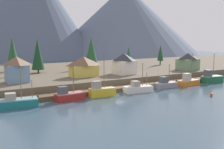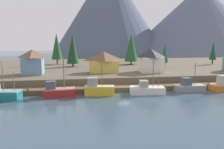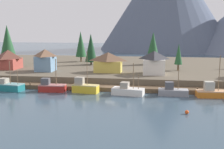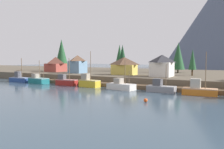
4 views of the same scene
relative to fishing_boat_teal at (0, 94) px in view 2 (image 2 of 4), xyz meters
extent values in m
cube|color=#384C5B|center=(24.60, 22.08, -1.54)|extent=(400.00, 400.00, 1.00)
cube|color=brown|center=(24.60, 4.08, -0.54)|extent=(80.00, 4.00, 1.00)
cylinder|color=brown|center=(4.60, 2.28, -0.24)|extent=(0.36, 0.36, 1.60)
cylinder|color=brown|center=(12.60, 2.28, -0.24)|extent=(0.36, 0.36, 1.60)
cylinder|color=brown|center=(20.60, 2.28, -0.24)|extent=(0.36, 0.36, 1.60)
cylinder|color=brown|center=(28.60, 2.28, -0.24)|extent=(0.36, 0.36, 1.60)
cylinder|color=brown|center=(36.60, 2.28, -0.24)|extent=(0.36, 0.36, 1.60)
cylinder|color=brown|center=(44.60, 2.28, -0.24)|extent=(0.36, 0.36, 1.60)
cube|color=brown|center=(24.60, 34.08, 0.21)|extent=(400.00, 56.00, 2.50)
cone|color=#4C566B|center=(42.82, 146.33, 35.90)|extent=(94.50, 94.50, 73.87)
cone|color=slate|center=(117.49, 133.97, 27.28)|extent=(122.89, 122.89, 56.64)
cube|color=#196B70|center=(0.16, -0.02, -0.28)|extent=(7.44, 3.89, 1.51)
cube|color=#679496|center=(0.16, -0.02, 0.57)|extent=(7.44, 3.89, 0.20)
cylinder|color=brown|center=(0.71, -0.10, 3.40)|extent=(0.15, 0.15, 5.45)
cylinder|color=brown|center=(2.73, -0.40, 2.43)|extent=(0.13, 0.13, 3.53)
cube|color=maroon|center=(11.00, 0.50, -0.31)|extent=(6.33, 2.89, 1.46)
cube|color=#AD6C6A|center=(11.00, 0.50, 0.52)|extent=(6.33, 2.89, 0.20)
cube|color=#4C4C51|center=(9.35, 0.41, 1.39)|extent=(1.97, 1.70, 1.52)
cylinder|color=brown|center=(11.94, 0.56, 3.71)|extent=(0.19, 0.19, 6.17)
cube|color=gold|center=(19.07, 0.46, -0.18)|extent=(6.27, 3.00, 1.71)
cube|color=tan|center=(19.07, 0.46, 0.77)|extent=(6.27, 3.00, 0.20)
cube|color=gray|center=(17.61, 0.64, 1.73)|extent=(2.17, 1.77, 1.71)
cylinder|color=brown|center=(19.53, 0.40, 4.76)|extent=(0.13, 0.13, 7.78)
cube|color=silver|center=(29.07, -0.10, -0.39)|extent=(7.47, 4.02, 1.30)
cube|color=silver|center=(29.07, -0.10, 0.36)|extent=(7.47, 4.02, 0.20)
cube|color=gray|center=(28.30, 0.02, 1.14)|extent=(2.04, 2.22, 1.35)
cylinder|color=brown|center=(30.24, -0.28, 3.35)|extent=(0.15, 0.15, 5.79)
cylinder|color=brown|center=(31.43, -0.46, 2.11)|extent=(0.13, 0.13, 3.30)
cube|color=gray|center=(39.10, 0.69, -0.42)|extent=(6.54, 2.54, 1.24)
cube|color=#9F9FA2|center=(39.10, 0.69, 0.30)|extent=(6.54, 2.54, 0.20)
cube|color=#4C4C51|center=(38.23, 0.70, 1.22)|extent=(1.89, 1.84, 1.64)
cylinder|color=brown|center=(40.18, 0.68, 2.89)|extent=(0.15, 0.15, 4.98)
cylinder|color=brown|center=(39.22, 0.69, 2.08)|extent=(2.37, 0.13, 0.57)
cube|color=#B2AD9E|center=(46.71, 0.30, 1.43)|extent=(2.14, 1.79, 1.99)
cube|color=silver|center=(34.78, 14.60, 3.53)|extent=(5.76, 5.92, 4.13)
pyramid|color=#2D2D33|center=(34.78, 14.60, 6.69)|extent=(6.05, 6.22, 2.20)
cube|color=#6689A8|center=(3.44, 15.34, 3.63)|extent=(5.04, 5.04, 4.33)
pyramid|color=brown|center=(3.44, 15.34, 6.83)|extent=(5.29, 5.29, 2.08)
cube|color=gold|center=(21.87, 15.90, 3.07)|extent=(7.61, 4.27, 3.22)
pyramid|color=brown|center=(21.87, 15.90, 5.92)|extent=(7.99, 4.49, 2.46)
cylinder|color=#4C3823|center=(63.94, 30.69, 2.33)|extent=(0.50, 0.50, 1.73)
cone|color=#194223|center=(63.94, 30.69, 6.50)|extent=(2.52, 2.52, 6.60)
cylinder|color=#4C3823|center=(13.43, 31.23, 2.00)|extent=(0.50, 0.50, 1.08)
cone|color=#14381E|center=(13.43, 31.23, 7.33)|extent=(4.03, 4.03, 9.57)
cylinder|color=#4C3823|center=(41.88, 22.15, 2.39)|extent=(0.50, 0.50, 1.85)
cone|color=#1E4C28|center=(41.88, 22.15, 6.41)|extent=(2.32, 2.32, 6.19)
cylinder|color=#4C3823|center=(34.35, 35.14, 2.06)|extent=(0.50, 0.50, 1.19)
cone|color=#1E4C28|center=(34.35, 35.14, 7.62)|extent=(4.90, 4.90, 9.94)
cylinder|color=#4C3823|center=(7.65, 39.71, 2.40)|extent=(0.50, 0.50, 1.88)
cone|color=#1E4C28|center=(7.65, 39.71, 8.05)|extent=(3.95, 3.95, 9.41)
camera|label=1|loc=(-11.32, -52.69, 12.18)|focal=43.20mm
camera|label=2|loc=(14.35, -44.49, 10.04)|focal=36.00mm
camera|label=3|loc=(34.53, -61.04, 13.78)|focal=44.41mm
camera|label=4|loc=(55.69, -51.53, 6.76)|focal=37.50mm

